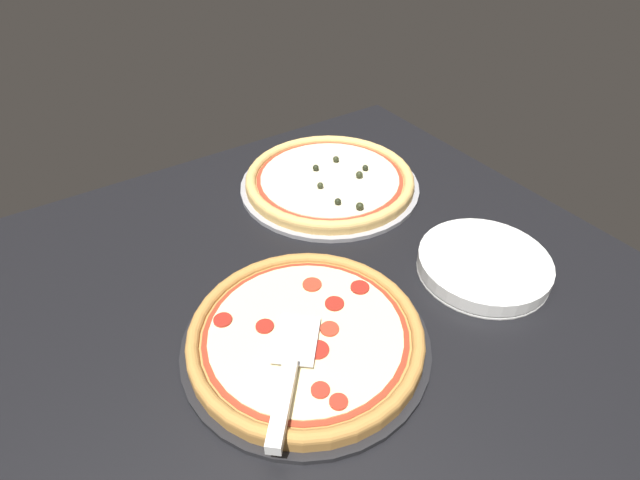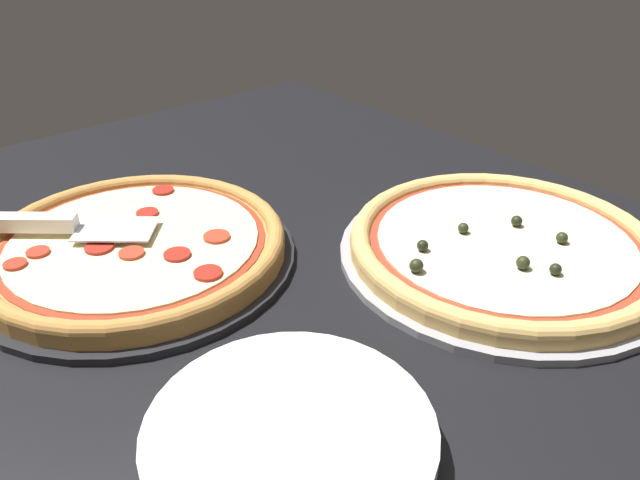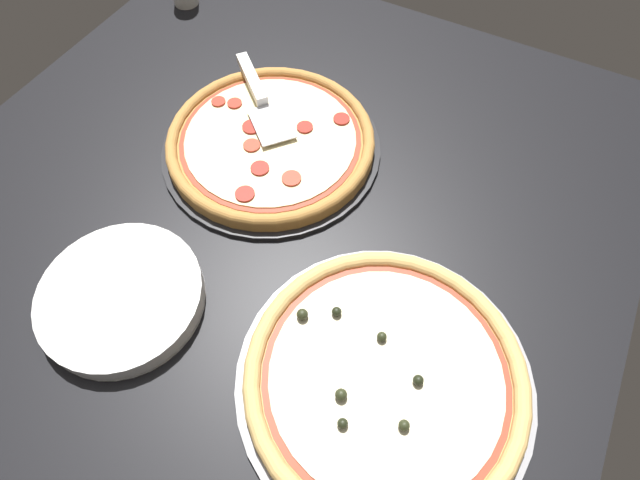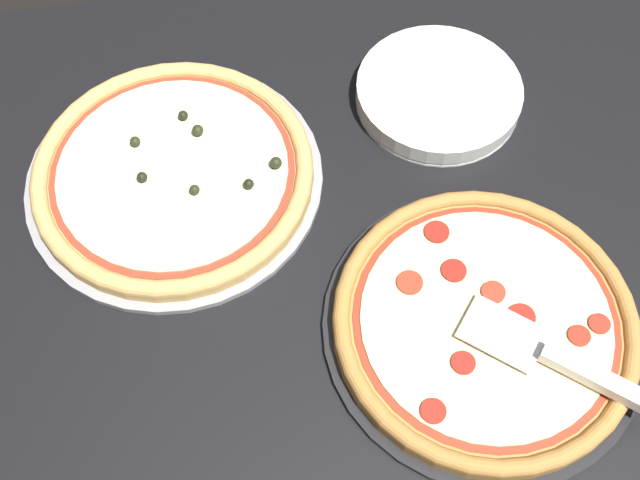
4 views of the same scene
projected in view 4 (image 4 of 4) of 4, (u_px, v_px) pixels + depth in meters
The scene contains 7 objects.
ground_plane at pixel (418, 288), 102.43cm from camera, with size 123.56×122.93×3.60cm, color black.
pizza_pan_front at pixel (482, 328), 97.03cm from camera, with size 41.56×41.56×1.00cm, color black.
pizza_front at pixel (485, 322), 95.27cm from camera, with size 39.06×39.06×3.02cm.
pizza_pan_back at pixel (175, 178), 108.63cm from camera, with size 42.94×42.94×1.00cm, color #939399.
pizza_back at pixel (173, 171), 107.08cm from camera, with size 40.36×40.36×3.65cm.
serving_spatula at pixel (578, 369), 89.73cm from camera, with size 19.14×21.26×2.00cm.
plate_stack at pixel (438, 93), 114.93cm from camera, with size 25.37×25.37×3.50cm.
Camera 4 is at (-41.81, 21.14, 90.51)cm, focal length 42.00 mm.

